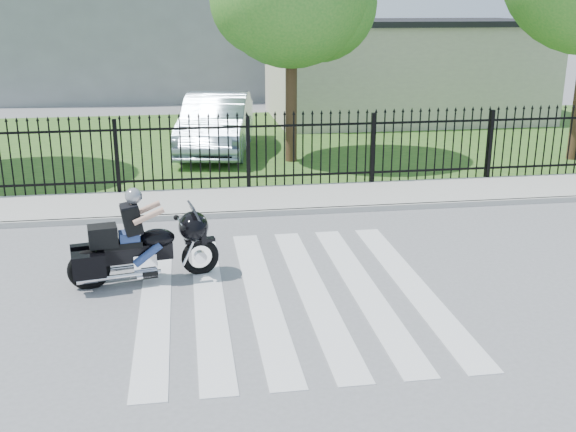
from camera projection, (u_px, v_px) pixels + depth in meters
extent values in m
plane|color=slate|center=(287.00, 293.00, 10.37)|extent=(120.00, 120.00, 0.00)
cube|color=#ADAAA3|center=(253.00, 200.00, 15.07)|extent=(40.00, 2.00, 0.12)
cube|color=#ADAAA3|center=(258.00, 213.00, 14.12)|extent=(40.00, 0.12, 0.12)
cube|color=#27521C|center=(230.00, 142.00, 21.68)|extent=(40.00, 12.00, 0.02)
cube|color=black|center=(249.00, 177.00, 15.92)|extent=(26.00, 0.04, 0.05)
cube|color=black|center=(248.00, 127.00, 15.56)|extent=(26.00, 0.04, 0.05)
cylinder|color=#382316|center=(291.00, 87.00, 18.45)|extent=(0.32, 0.32, 4.16)
cube|color=beige|center=(403.00, 72.00, 25.95)|extent=(10.00, 6.00, 3.50)
cube|color=black|center=(406.00, 22.00, 25.40)|extent=(10.20, 6.20, 0.20)
torus|color=black|center=(200.00, 257.00, 11.03)|extent=(0.63, 0.23, 0.62)
torus|color=black|center=(89.00, 270.00, 10.48)|extent=(0.67, 0.25, 0.66)
cube|color=black|center=(135.00, 253.00, 10.65)|extent=(1.19, 0.42, 0.27)
ellipsoid|color=black|center=(157.00, 238.00, 10.70)|extent=(0.61, 0.45, 0.30)
cube|color=black|center=(123.00, 244.00, 10.54)|extent=(0.63, 0.39, 0.09)
cube|color=silver|center=(144.00, 261.00, 10.74)|extent=(0.40, 0.33, 0.27)
ellipsoid|color=black|center=(193.00, 227.00, 10.84)|extent=(0.59, 0.73, 0.49)
cube|color=black|center=(103.00, 236.00, 10.40)|extent=(0.49, 0.41, 0.33)
cube|color=navy|center=(129.00, 237.00, 10.54)|extent=(0.35, 0.32, 0.16)
sphere|color=#939499|center=(133.00, 196.00, 10.38)|extent=(0.26, 0.26, 0.26)
imported|color=#98AEBF|center=(217.00, 123.00, 19.96)|extent=(2.66, 5.43, 1.71)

